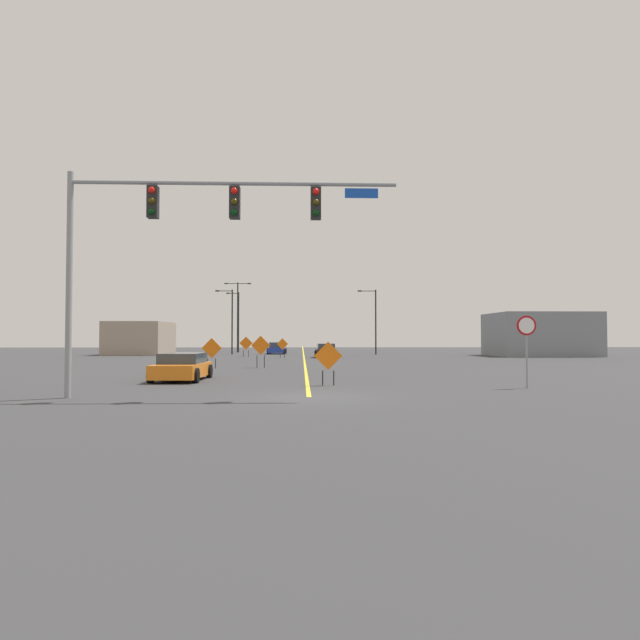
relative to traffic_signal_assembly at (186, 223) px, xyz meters
The scene contains 18 objects.
ground 6.95m from the traffic_signal_assembly, ahead, with size 175.78×175.78×0.00m, color #38383A.
road_centre_stripe 49.34m from the traffic_signal_assembly, 85.29° to the left, with size 0.16×97.66×0.01m.
traffic_signal_assembly is the anchor object (origin of this frame).
stop_sign 13.27m from the traffic_signal_assembly, 13.03° to the left, with size 0.76×0.07×2.78m.
street_lamp_mid_right 54.39m from the traffic_signal_assembly, 94.81° to the left, with size 1.70×0.24×7.85m.
street_lamp_near_left 45.03m from the traffic_signal_assembly, 74.61° to the left, with size 2.11×0.24×7.29m.
street_lamp_far_right 52.94m from the traffic_signal_assembly, 94.77° to the left, with size 3.42×0.24×8.99m.
street_lamp_far_left 45.23m from the traffic_signal_assembly, 95.44° to the left, with size 1.99×0.24×7.39m.
construction_sign_median_far 7.95m from the traffic_signal_assembly, 41.70° to the left, with size 1.15×0.13×1.77m.
construction_sign_right_lane 17.47m from the traffic_signal_assembly, 96.30° to the left, with size 1.27×0.20×1.91m.
construction_sign_median_near 34.35m from the traffic_signal_assembly, 86.65° to the left, with size 1.07×0.26×1.85m.
construction_sign_left_lane 17.93m from the traffic_signal_assembly, 86.13° to the left, with size 1.23×0.23×2.05m.
construction_sign_left_shoulder 37.26m from the traffic_signal_assembly, 92.69° to the left, with size 1.30×0.26×2.01m.
car_blue_far 46.70m from the traffic_signal_assembly, 88.85° to the left, with size 2.20×4.16×1.35m.
car_black_distant 35.60m from the traffic_signal_assembly, 80.02° to the left, with size 2.08×3.90×1.34m.
car_orange_near 8.98m from the traffic_signal_assembly, 102.68° to the left, with size 2.21×4.38×1.23m.
roadside_building_west 47.32m from the traffic_signal_assembly, 107.84° to the left, with size 6.14×8.43×3.66m.
roadside_building_east 48.31m from the traffic_signal_assembly, 53.42° to the left, with size 9.86×7.95×4.47m.
Camera 1 is at (-0.25, -17.93, 1.95)m, focal length 30.86 mm.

